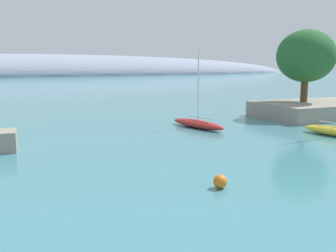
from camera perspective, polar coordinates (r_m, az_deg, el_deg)
name	(u,v)px	position (r m, az deg, el deg)	size (l,w,h in m)	color
shore_outcrop	(319,109)	(58.24, 21.33, 2.30)	(17.05, 10.76, 2.05)	gray
tree_clump_shore	(306,56)	(57.32, 19.62, 9.65)	(7.98, 7.98, 9.93)	brown
distant_ridge	(25,76)	(245.51, -20.29, 6.95)	(371.98, 61.67, 25.36)	#8E99AD
sailboat_yellow_near_shore	(336,131)	(43.33, 23.49, -0.63)	(3.38, 7.50, 10.00)	yellow
sailboat_red_mid_mooring	(198,124)	(44.93, 4.39, 0.37)	(3.62, 8.59, 9.06)	red
mooring_buoy_orange	(220,182)	(23.65, 7.67, -8.08)	(0.84, 0.84, 0.84)	orange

